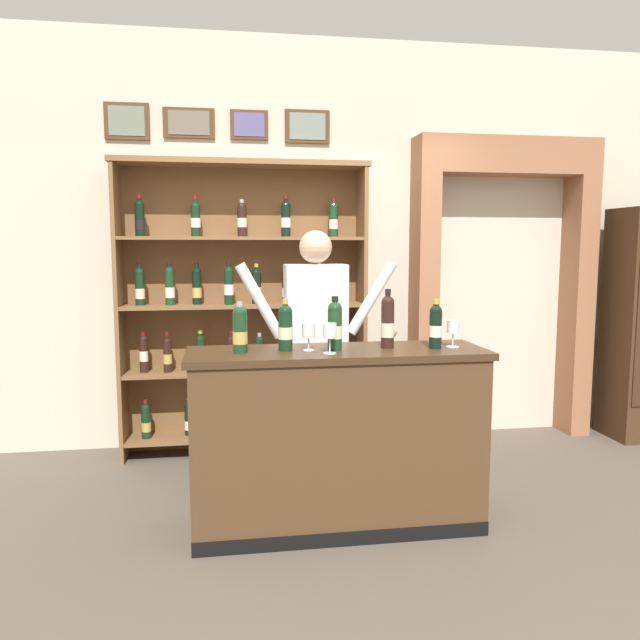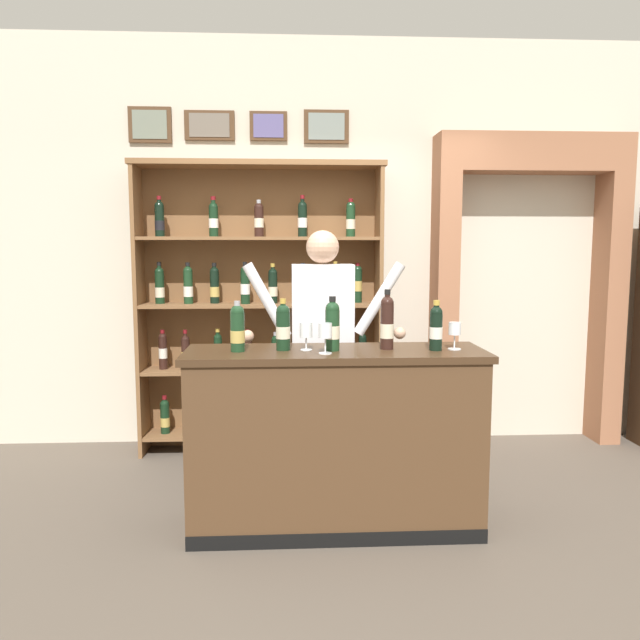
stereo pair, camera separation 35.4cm
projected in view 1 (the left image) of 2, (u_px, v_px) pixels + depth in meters
The scene contains 14 objects.
ground_plane at pixel (346, 526), 3.58m from camera, with size 14.00×14.00×0.02m, color brown.
back_wall at pixel (306, 244), 5.08m from camera, with size 12.00×0.19×3.26m.
wine_shelf at pixel (244, 303), 4.76m from camera, with size 1.91×0.34×2.25m.
archway_doorway at pixel (497, 270), 5.23m from camera, with size 1.54×0.45×2.49m.
tasting_counter at pixel (337, 439), 3.51m from camera, with size 1.68×0.53×1.03m.
shopkeeper at pixel (316, 332), 4.01m from camera, with size 1.07×0.22×1.71m.
tasting_bottle_brunello at pixel (240, 329), 3.34m from camera, with size 0.08×0.08×0.28m.
tasting_bottle_rosso at pixel (285, 327), 3.40m from camera, with size 0.08×0.08×0.29m.
tasting_bottle_vin_santo at pixel (335, 325), 3.41m from camera, with size 0.08×0.08×0.30m.
tasting_bottle_grappa at pixel (388, 321), 3.49m from camera, with size 0.08×0.08×0.34m.
tasting_bottle_riserva at pixel (436, 326), 3.48m from camera, with size 0.07×0.07×0.28m.
wine_glass_right at pixel (330, 332), 3.31m from camera, with size 0.07×0.07×0.17m.
wine_glass_left at pixel (309, 332), 3.41m from camera, with size 0.07×0.07×0.16m.
wine_glass_spare at pixel (453, 328), 3.52m from camera, with size 0.07×0.07×0.16m.
Camera 1 is at (-0.68, -3.35, 1.61)m, focal length 34.57 mm.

